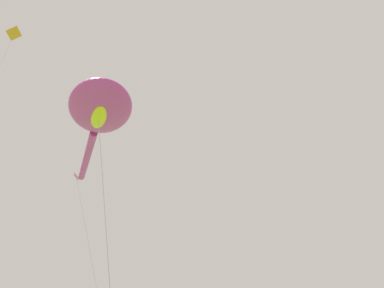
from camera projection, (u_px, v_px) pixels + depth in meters
The scene contains 3 objects.
big_show_kite at pixel (99, 113), 16.29m from camera, with size 10.33×10.47×11.93m.
small_kite_diamond_red at pixel (10, 42), 27.97m from camera, with size 2.90×4.58×25.70m.
small_kite_triangle_green at pixel (79, 189), 21.58m from camera, with size 0.68×4.61×10.66m.
Camera 1 is at (-7.65, 2.70, 1.95)m, focal length 27.68 mm.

